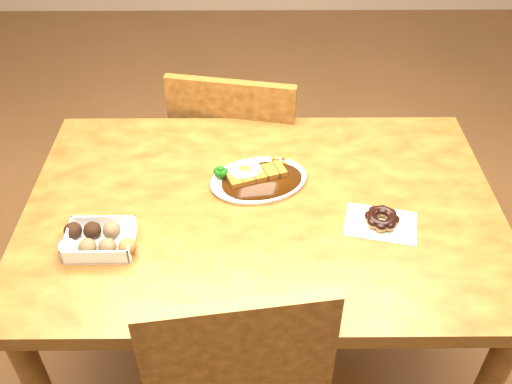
{
  "coord_description": "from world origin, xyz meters",
  "views": [
    {
      "loc": [
        -0.02,
        -1.08,
        1.71
      ],
      "look_at": [
        -0.02,
        -0.02,
        0.81
      ],
      "focal_mm": 40.0,
      "sensor_mm": 36.0,
      "label": 1
    }
  ],
  "objects_px": {
    "chair_far": "(240,161)",
    "katsu_curry_plate": "(257,178)",
    "donut_box": "(98,240)",
    "pon_de_ring": "(382,219)",
    "table": "(262,233)"
  },
  "relations": [
    {
      "from": "table",
      "to": "katsu_curry_plate",
      "type": "relative_size",
      "value": 4.07
    },
    {
      "from": "chair_far",
      "to": "donut_box",
      "type": "height_order",
      "value": "chair_far"
    },
    {
      "from": "donut_box",
      "to": "pon_de_ring",
      "type": "distance_m",
      "value": 0.67
    },
    {
      "from": "katsu_curry_plate",
      "to": "pon_de_ring",
      "type": "height_order",
      "value": "katsu_curry_plate"
    },
    {
      "from": "table",
      "to": "donut_box",
      "type": "xyz_separation_m",
      "value": [
        -0.38,
        -0.14,
        0.12
      ]
    },
    {
      "from": "chair_far",
      "to": "donut_box",
      "type": "distance_m",
      "value": 0.8
    },
    {
      "from": "chair_far",
      "to": "table",
      "type": "bearing_deg",
      "value": 107.99
    },
    {
      "from": "chair_far",
      "to": "donut_box",
      "type": "xyz_separation_m",
      "value": [
        -0.32,
        -0.68,
        0.29
      ]
    },
    {
      "from": "pon_de_ring",
      "to": "donut_box",
      "type": "bearing_deg",
      "value": -174.02
    },
    {
      "from": "donut_box",
      "to": "table",
      "type": "bearing_deg",
      "value": 20.45
    },
    {
      "from": "table",
      "to": "pon_de_ring",
      "type": "distance_m",
      "value": 0.32
    },
    {
      "from": "chair_far",
      "to": "donut_box",
      "type": "relative_size",
      "value": 4.85
    },
    {
      "from": "chair_far",
      "to": "katsu_curry_plate",
      "type": "bearing_deg",
      "value": 107.72
    },
    {
      "from": "chair_far",
      "to": "pon_de_ring",
      "type": "bearing_deg",
      "value": 131.01
    },
    {
      "from": "chair_far",
      "to": "pon_de_ring",
      "type": "height_order",
      "value": "chair_far"
    }
  ]
}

